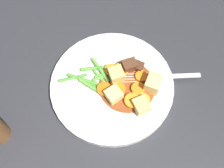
{
  "coord_description": "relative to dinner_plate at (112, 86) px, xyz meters",
  "views": [
    {
      "loc": [
        0.13,
        -0.21,
        0.55
      ],
      "look_at": [
        0.0,
        0.0,
        0.02
      ],
      "focal_mm": 44.09,
      "sensor_mm": 36.0,
      "label": 1
    }
  ],
  "objects": [
    {
      "name": "ground_plane",
      "position": [
        0.0,
        0.0,
        -0.01
      ],
      "size": [
        3.0,
        3.0,
        0.0
      ],
      "primitive_type": "plane",
      "color": "#2D2D33"
    },
    {
      "name": "dinner_plate",
      "position": [
        0.0,
        0.0,
        0.0
      ],
      "size": [
        0.27,
        0.27,
        0.02
      ],
      "primitive_type": "cylinder",
      "color": "white",
      "rests_on": "ground_plane"
    },
    {
      "name": "stew_sauce",
      "position": [
        0.03,
        0.01,
        0.01
      ],
      "size": [
        0.12,
        0.12,
        0.0
      ],
      "primitive_type": "cylinder",
      "color": "brown",
      "rests_on": "dinner_plate"
    },
    {
      "name": "carrot_slice_0",
      "position": [
        -0.01,
        -0.02,
        0.01
      ],
      "size": [
        0.04,
        0.04,
        0.01
      ],
      "primitive_type": "cylinder",
      "rotation": [
        0.0,
        0.0,
        5.19
      ],
      "color": "orange",
      "rests_on": "dinner_plate"
    },
    {
      "name": "carrot_slice_1",
      "position": [
        0.05,
        0.02,
        0.01
      ],
      "size": [
        0.04,
        0.04,
        0.01
      ],
      "primitive_type": "cylinder",
      "rotation": [
        0.0,
        0.0,
        1.25
      ],
      "color": "orange",
      "rests_on": "dinner_plate"
    },
    {
      "name": "carrot_slice_2",
      "position": [
        0.08,
        0.0,
        0.01
      ],
      "size": [
        0.04,
        0.04,
        0.01
      ],
      "primitive_type": "cylinder",
      "rotation": [
        0.0,
        0.0,
        0.96
      ],
      "color": "orange",
      "rests_on": "dinner_plate"
    },
    {
      "name": "carrot_slice_3",
      "position": [
        0.06,
        -0.01,
        0.01
      ],
      "size": [
        0.04,
        0.04,
        0.01
      ],
      "primitive_type": "cylinder",
      "rotation": [
        0.0,
        0.0,
        1.94
      ],
      "color": "orange",
      "rests_on": "dinner_plate"
    },
    {
      "name": "carrot_slice_4",
      "position": [
        -0.02,
        0.02,
        0.01
      ],
      "size": [
        0.04,
        0.04,
        0.01
      ],
      "primitive_type": "cylinder",
      "rotation": [
        0.0,
        0.0,
        3.92
      ],
      "color": "orange",
      "rests_on": "dinner_plate"
    },
    {
      "name": "carrot_slice_5",
      "position": [
        0.02,
        -0.01,
        0.01
      ],
      "size": [
        0.05,
        0.05,
        0.01
      ],
      "primitive_type": "cylinder",
      "rotation": [
        0.0,
        0.0,
        2.38
      ],
      "color": "orange",
      "rests_on": "dinner_plate"
    },
    {
      "name": "carrot_slice_6",
      "position": [
        -0.0,
        0.04,
        0.01
      ],
      "size": [
        0.04,
        0.04,
        0.01
      ],
      "primitive_type": "cylinder",
      "rotation": [
        0.0,
        0.0,
        4.43
      ],
      "color": "orange",
      "rests_on": "dinner_plate"
    },
    {
      "name": "carrot_slice_7",
      "position": [
        0.05,
        0.05,
        0.01
      ],
      "size": [
        0.03,
        0.03,
        0.01
      ],
      "primitive_type": "cylinder",
      "rotation": [
        0.0,
        0.0,
        2.95
      ],
      "color": "orange",
      "rests_on": "dinner_plate"
    },
    {
      "name": "potato_chunk_0",
      "position": [
        0.02,
        -0.02,
        0.02
      ],
      "size": [
        0.04,
        0.04,
        0.02
      ],
      "primitive_type": "cube",
      "rotation": [
        0.0,
        0.0,
        4.31
      ],
      "color": "#E5CC7A",
      "rests_on": "dinner_plate"
    },
    {
      "name": "potato_chunk_1",
      "position": [
        0.08,
        0.04,
        0.03
      ],
      "size": [
        0.04,
        0.04,
        0.03
      ],
      "primitive_type": "cube",
      "rotation": [
        0.0,
        0.0,
        1.75
      ],
      "color": "#E5CC7A",
      "rests_on": "dinner_plate"
    },
    {
      "name": "potato_chunk_2",
      "position": [
        -0.0,
        0.02,
        0.02
      ],
      "size": [
        0.04,
        0.04,
        0.03
      ],
      "primitive_type": "cube",
      "rotation": [
        0.0,
        0.0,
        5.6
      ],
      "color": "#DBBC6B",
      "rests_on": "dinner_plate"
    },
    {
      "name": "potato_chunk_3",
      "position": [
        0.08,
        -0.01,
        0.02
      ],
      "size": [
        0.04,
        0.04,
        0.02
      ],
      "primitive_type": "cube",
      "rotation": [
        0.0,
        0.0,
        5.71
      ],
      "color": "#DBBC6B",
      "rests_on": "dinner_plate"
    },
    {
      "name": "meat_chunk_0",
      "position": [
        0.01,
        0.05,
        0.02
      ],
      "size": [
        0.04,
        0.04,
        0.02
      ],
      "primitive_type": "cube",
      "rotation": [
        0.0,
        0.0,
        4.08
      ],
      "color": "#56331E",
      "rests_on": "dinner_plate"
    },
    {
      "name": "meat_chunk_1",
      "position": [
        0.03,
        0.06,
        0.02
      ],
      "size": [
        0.02,
        0.02,
        0.02
      ],
      "primitive_type": "cube",
      "rotation": [
        0.0,
        0.0,
        0.11
      ],
      "color": "#4C2B19",
      "rests_on": "dinner_plate"
    },
    {
      "name": "green_bean_0",
      "position": [
        -0.02,
        0.01,
        0.01
      ],
      "size": [
        0.04,
        0.06,
        0.01
      ],
      "primitive_type": "cylinder",
      "rotation": [
        0.0,
        1.57,
        4.12
      ],
      "color": "#599E38",
      "rests_on": "dinner_plate"
    },
    {
      "name": "green_bean_1",
      "position": [
        -0.02,
        0.02,
        0.01
      ],
      "size": [
        0.07,
        0.01,
        0.01
      ],
      "primitive_type": "cylinder",
      "rotation": [
        0.0,
        1.57,
        3.22
      ],
      "color": "#4C8E33",
      "rests_on": "dinner_plate"
    },
    {
      "name": "green_bean_2",
      "position": [
        -0.03,
        0.01,
        0.01
      ],
      "size": [
        0.03,
        0.05,
        0.01
      ],
      "primitive_type": "cylinder",
      "rotation": [
        0.0,
        1.57,
        4.15
      ],
      "color": "#599E38",
      "rests_on": "dinner_plate"
    },
    {
      "name": "green_bean_3",
      "position": [
        -0.08,
        -0.03,
        0.01
      ],
      "size": [
        0.05,
        0.05,
        0.01
      ],
      "primitive_type": "cylinder",
      "rotation": [
        0.0,
        1.57,
        3.95
      ],
      "color": "#4C8E33",
      "rests_on": "dinner_plate"
    },
    {
      "name": "green_bean_4",
      "position": [
        -0.05,
        0.02,
        0.01
      ],
      "size": [
        0.06,
        0.05,
        0.01
      ],
      "primitive_type": "cylinder",
      "rotation": [
        0.0,
        1.57,
        3.82
      ],
      "color": "#599E38",
      "rests_on": "dinner_plate"
    },
    {
      "name": "green_bean_5",
      "position": [
        -0.03,
        -0.03,
        0.01
      ],
      "size": [
        0.08,
        0.01,
        0.01
      ],
      "primitive_type": "cylinder",
      "rotation": [
        0.0,
        1.57,
        3.17
      ],
      "color": "#4C8E33",
      "rests_on": "dinner_plate"
    },
    {
      "name": "green_bean_6",
      "position": [
        -0.04,
        0.01,
        0.01
      ],
      "size": [
        0.06,
        0.04,
        0.01
      ],
      "primitive_type": "cylinder",
      "rotation": [
        0.0,
        1.57,
        2.71
      ],
      "color": "#66AD42",
      "rests_on": "dinner_plate"
    },
    {
      "name": "green_bean_7",
      "position": [
        -0.02,
        -0.01,
        0.01
      ],
      "size": [
        0.06,
        0.03,
        0.01
      ],
      "primitive_type": "cylinder",
      "rotation": [
        0.0,
        1.57,
        2.81
      ],
      "color": "#66AD42",
      "rests_on": "dinner_plate"
    },
    {
      "name": "green_bean_8",
      "position": [
        -0.06,
        -0.03,
        0.01
      ],
      "size": [
        0.07,
        0.02,
        0.01
      ],
      "primitive_type": "cylinder",
      "rotation": [
        0.0,
        1.57,
        3.37
      ],
      "color": "#599E38",
      "rests_on": "dinner_plate"
    },
    {
      "name": "green_bean_9",
      "position": [
        -0.03,
        -0.03,
        0.01
      ],
      "size": [
        0.06,
        0.01,
        0.01
      ],
      "primitive_type": "cylinder",
      "rotation": [
        0.0,
        1.57,
        3.11
      ],
      "color": "#66AD42",
      "rests_on": "dinner_plate"
    },
    {
      "name": "fork",
      "position": [
        0.07,
        0.07,
        0.01
      ],
      "size": [
        0.15,
        0.11,
        0.0
      ],
      "color": "silver",
      "rests_on": "dinner_plate"
    }
  ]
}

